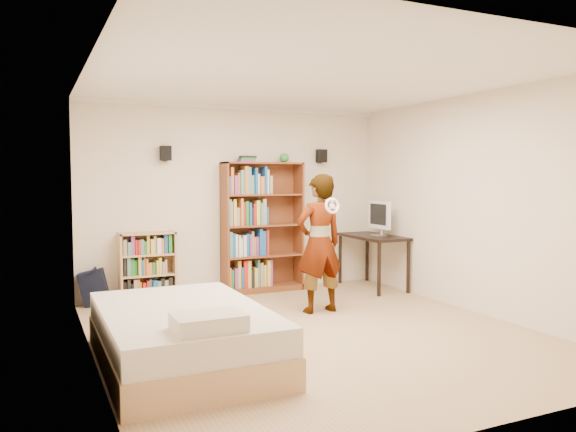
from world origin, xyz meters
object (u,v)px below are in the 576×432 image
object	(u,v)px
low_bookshelf	(148,267)
person	(319,244)
tall_bookshelf	(263,227)
computer_desk	(373,262)
daybed	(183,329)

from	to	relation	value
low_bookshelf	person	world-z (taller)	person
low_bookshelf	person	distance (m)	2.40
tall_bookshelf	computer_desk	world-z (taller)	tall_bookshelf
tall_bookshelf	daybed	world-z (taller)	tall_bookshelf
computer_desk	tall_bookshelf	bearing A→B (deg)	163.26
computer_desk	daybed	xyz separation A→B (m)	(-3.47, -2.20, -0.08)
low_bookshelf	tall_bookshelf	bearing A→B (deg)	-1.17
low_bookshelf	daybed	bearing A→B (deg)	-94.29
computer_desk	daybed	distance (m)	4.11
computer_desk	daybed	world-z (taller)	computer_desk
tall_bookshelf	computer_desk	xyz separation A→B (m)	(1.60, -0.48, -0.54)
low_bookshelf	computer_desk	world-z (taller)	low_bookshelf
low_bookshelf	computer_desk	size ratio (longest dim) A/B	0.80
person	low_bookshelf	bearing A→B (deg)	-42.91
person	daybed	bearing A→B (deg)	27.62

